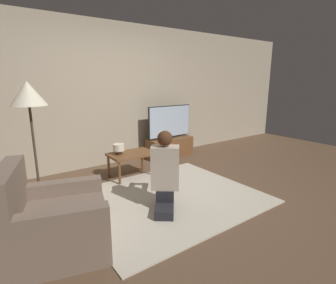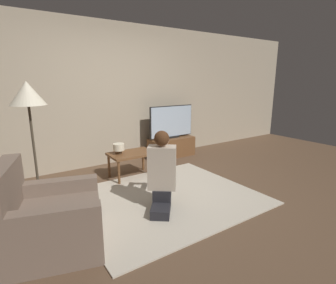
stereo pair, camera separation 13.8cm
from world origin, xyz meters
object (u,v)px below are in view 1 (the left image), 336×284
Objects in this scene: floor_lamp at (29,101)px; person_kneeling at (165,171)px; armchair at (53,224)px; table_lamp at (119,148)px; coffee_table at (132,156)px; tv at (170,122)px.

person_kneeling is at bearing -37.01° from floor_lamp.
armchair reaches higher than table_lamp.
person_kneeling is (1.26, -0.95, -0.85)m from floor_lamp.
armchair is at bearing -134.31° from table_lamp.
floor_lamp reaches higher than person_kneeling.
coffee_table is 0.46× the size of floor_lamp.
tv is 1.03× the size of person_kneeling.
table_lamp is (-0.02, 1.26, 0.02)m from person_kneeling.
coffee_table is (-1.22, -0.60, -0.38)m from tv.
tv is 1.53m from table_lamp.
tv is at bearing -38.92° from armchair.
armchair is at bearing -139.46° from coffee_table.
tv is at bearing 26.42° from coffee_table.
tv is 3.35m from armchair.
person_kneeling is (-0.18, -1.21, 0.13)m from coffee_table.
coffee_table is 1.23m from person_kneeling.
armchair is 5.93× the size of table_lamp.
coffee_table is at bearing -33.20° from armchair.
tv is at bearing 17.92° from floor_lamp.
tv is at bearing 21.33° from table_lamp.
tv reaches higher than armchair.
floor_lamp is (-2.66, -0.86, 0.61)m from tv.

